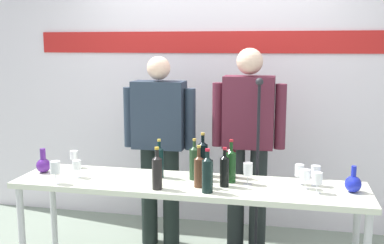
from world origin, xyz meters
name	(u,v)px	position (x,y,z in m)	size (l,w,h in m)	color
back_wall	(216,70)	(0.00, 1.23, 1.50)	(4.99, 0.11, 3.00)	white
display_table	(188,191)	(0.00, 0.00, 0.70)	(2.53, 0.57, 0.76)	silver
decanter_blue_left	(43,164)	(-1.15, 0.02, 0.82)	(0.11, 0.11, 0.19)	#522084
decanter_blue_right	(353,183)	(1.13, 0.02, 0.82)	(0.11, 0.11, 0.18)	#1A26B2
presenter_left	(159,139)	(-0.38, 0.58, 0.94)	(0.63, 0.22, 1.64)	black
presenter_right	(248,138)	(0.38, 0.58, 0.98)	(0.60, 0.22, 1.71)	#1F2626
wine_bottle_0	(199,170)	(0.10, -0.08, 0.88)	(0.07, 0.07, 0.30)	#4E2E1D
wine_bottle_1	(194,162)	(0.03, 0.09, 0.89)	(0.07, 0.07, 0.31)	#1F3A20
wine_bottle_2	(203,157)	(0.07, 0.20, 0.90)	(0.07, 0.07, 0.33)	black
wine_bottle_3	(224,170)	(0.27, -0.03, 0.88)	(0.06, 0.06, 0.28)	black
wine_bottle_4	(159,161)	(-0.24, 0.09, 0.88)	(0.06, 0.06, 0.29)	black
wine_bottle_5	(231,161)	(0.29, 0.20, 0.88)	(0.07, 0.07, 0.29)	#33050C
wine_bottle_6	(231,165)	(0.30, 0.08, 0.89)	(0.07, 0.07, 0.31)	#143B17
wine_bottle_7	(207,173)	(0.18, -0.19, 0.89)	(0.07, 0.07, 0.30)	black
wine_bottle_8	(157,171)	(-0.17, -0.19, 0.89)	(0.07, 0.07, 0.30)	black
wine_glass_left_0	(55,168)	(-0.92, -0.22, 0.88)	(0.07, 0.07, 0.16)	white
wine_glass_left_1	(77,165)	(-0.84, -0.05, 0.85)	(0.06, 0.06, 0.13)	white
wine_glass_left_2	(74,155)	(-0.99, 0.21, 0.86)	(0.06, 0.06, 0.14)	white
wine_glass_right_0	(299,171)	(0.78, 0.12, 0.86)	(0.06, 0.06, 0.15)	white
wine_glass_right_1	(305,175)	(0.82, 0.03, 0.86)	(0.07, 0.07, 0.14)	white
wine_glass_right_2	(316,172)	(0.89, 0.12, 0.86)	(0.07, 0.07, 0.14)	white
wine_glass_right_3	(317,179)	(0.90, -0.05, 0.86)	(0.07, 0.07, 0.14)	white
wine_glass_right_4	(248,169)	(0.43, 0.05, 0.87)	(0.07, 0.07, 0.16)	white
microphone_stand	(256,204)	(0.47, 0.37, 0.50)	(0.20, 0.20, 1.49)	black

